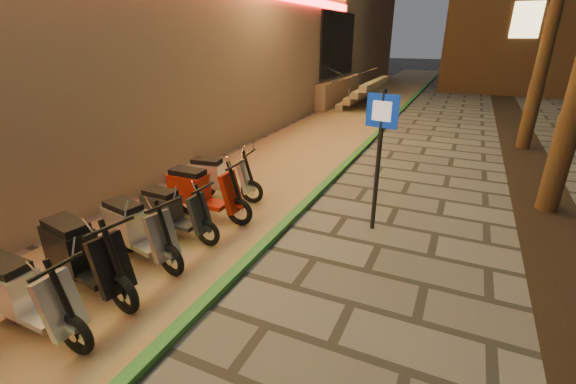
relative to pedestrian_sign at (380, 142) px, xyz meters
The scene contains 10 objects.
parking_strip 6.35m from the pedestrian_sign, 121.16° to the left, with size 3.40×60.00×0.01m, color #8C7251.
green_curb 5.68m from the pedestrian_sign, 105.72° to the left, with size 0.18×60.00×0.10m, color #296F2D.
planting_strip 3.43m from the pedestrian_sign, ahead, with size 1.20×40.00×0.02m, color black.
pedestrian_sign is the anchor object (origin of this frame).
scooter_5 5.41m from the pedestrian_sign, 125.35° to the right, with size 1.66×0.58×1.17m.
scooter_6 4.80m from the pedestrian_sign, 132.42° to the right, with size 1.81×0.77×1.27m.
scooter_7 4.17m from the pedestrian_sign, 140.51° to the right, with size 1.67×0.73×1.17m.
scooter_8 3.73m from the pedestrian_sign, 150.53° to the right, with size 1.53×0.54×1.08m.
scooter_9 3.41m from the pedestrian_sign, 163.49° to the right, with size 1.74×0.61×1.23m.
scooter_10 3.51m from the pedestrian_sign, behind, with size 1.62×0.63×1.14m.
Camera 1 is at (1.80, -1.62, 3.30)m, focal length 24.00 mm.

